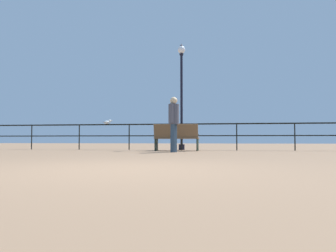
{
  "coord_description": "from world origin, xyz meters",
  "views": [
    {
      "loc": [
        1.26,
        -4.11,
        0.4
      ],
      "look_at": [
        -0.46,
        7.49,
        0.91
      ],
      "focal_mm": 33.53,
      "sensor_mm": 36.0,
      "label": 1
    }
  ],
  "objects_px": {
    "person_at_railing": "(174,120)",
    "seagull_on_rail": "(107,122)",
    "bench_near_left": "(176,136)",
    "lamppost_center": "(182,87)"
  },
  "relations": [
    {
      "from": "person_at_railing",
      "to": "lamppost_center",
      "type": "bearing_deg",
      "value": 89.72
    },
    {
      "from": "person_at_railing",
      "to": "seagull_on_rail",
      "type": "distance_m",
      "value": 3.67
    },
    {
      "from": "lamppost_center",
      "to": "seagull_on_rail",
      "type": "height_order",
      "value": "lamppost_center"
    },
    {
      "from": "bench_near_left",
      "to": "lamppost_center",
      "type": "distance_m",
      "value": 2.22
    },
    {
      "from": "bench_near_left",
      "to": "person_at_railing",
      "type": "bearing_deg",
      "value": -86.63
    },
    {
      "from": "bench_near_left",
      "to": "lamppost_center",
      "type": "bearing_deg",
      "value": 85.42
    },
    {
      "from": "person_at_railing",
      "to": "seagull_on_rail",
      "type": "bearing_deg",
      "value": 144.23
    },
    {
      "from": "lamppost_center",
      "to": "seagull_on_rail",
      "type": "relative_size",
      "value": 12.68
    },
    {
      "from": "bench_near_left",
      "to": "person_at_railing",
      "type": "distance_m",
      "value": 1.35
    },
    {
      "from": "bench_near_left",
      "to": "person_at_railing",
      "type": "xyz_separation_m",
      "value": [
        0.07,
        -1.26,
        0.48
      ]
    }
  ]
}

